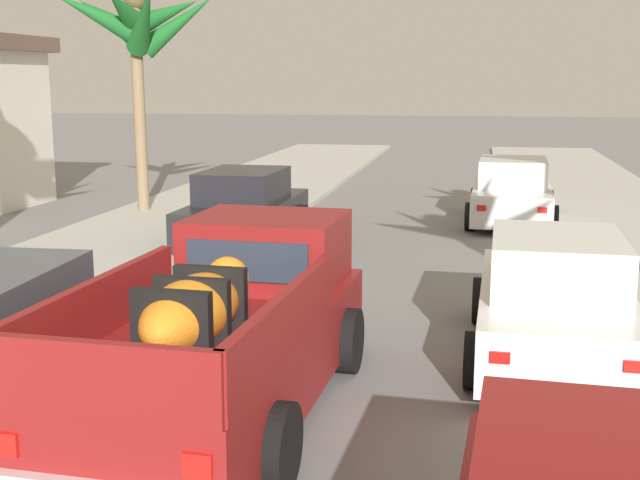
{
  "coord_description": "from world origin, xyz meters",
  "views": [
    {
      "loc": [
        1.83,
        0.21,
        3.36
      ],
      "look_at": [
        -0.25,
        11.2,
        1.2
      ],
      "focal_mm": 46.83,
      "sensor_mm": 36.0,
      "label": 1
    }
  ],
  "objects_px": {
    "car_right_mid": "(244,209)",
    "palm_tree_right_mid": "(137,24)",
    "pickup_truck": "(228,333)",
    "car_left_mid": "(554,301)",
    "car_left_far": "(512,193)"
  },
  "relations": [
    {
      "from": "car_right_mid",
      "to": "palm_tree_right_mid",
      "type": "distance_m",
      "value": 6.19
    },
    {
      "from": "pickup_truck",
      "to": "palm_tree_right_mid",
      "type": "relative_size",
      "value": 0.94
    },
    {
      "from": "car_left_mid",
      "to": "pickup_truck",
      "type": "bearing_deg",
      "value": -146.24
    },
    {
      "from": "pickup_truck",
      "to": "palm_tree_right_mid",
      "type": "distance_m",
      "value": 13.72
    },
    {
      "from": "car_left_mid",
      "to": "car_right_mid",
      "type": "relative_size",
      "value": 1.0
    },
    {
      "from": "car_left_mid",
      "to": "car_right_mid",
      "type": "height_order",
      "value": "same"
    },
    {
      "from": "car_left_mid",
      "to": "car_right_mid",
      "type": "distance_m",
      "value": 8.53
    },
    {
      "from": "car_left_far",
      "to": "pickup_truck",
      "type": "bearing_deg",
      "value": -105.03
    },
    {
      "from": "car_left_mid",
      "to": "palm_tree_right_mid",
      "type": "relative_size",
      "value": 0.77
    },
    {
      "from": "pickup_truck",
      "to": "car_left_mid",
      "type": "distance_m",
      "value": 4.13
    },
    {
      "from": "pickup_truck",
      "to": "car_left_mid",
      "type": "relative_size",
      "value": 1.23
    },
    {
      "from": "car_right_mid",
      "to": "palm_tree_right_mid",
      "type": "bearing_deg",
      "value": 138.04
    },
    {
      "from": "car_left_mid",
      "to": "car_right_mid",
      "type": "xyz_separation_m",
      "value": [
        -5.7,
        6.35,
        0.0
      ]
    },
    {
      "from": "car_left_far",
      "to": "car_right_mid",
      "type": "bearing_deg",
      "value": -147.18
    },
    {
      "from": "car_left_mid",
      "to": "palm_tree_right_mid",
      "type": "xyz_separation_m",
      "value": [
        -9.23,
        9.52,
        3.97
      ]
    }
  ]
}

